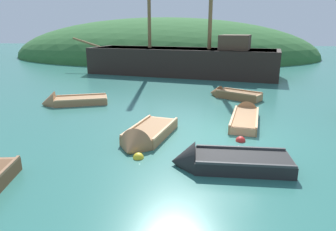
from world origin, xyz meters
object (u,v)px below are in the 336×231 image
Objects in this scene: sailing_ship at (183,65)px; rowboat_outer_right at (145,138)px; rowboat_near_dock at (221,163)px; rowboat_portside at (245,117)px; buoy_yellow at (138,158)px; rowboat_far at (232,95)px; buoy_red at (241,141)px; rowboat_outer_left at (69,102)px.

sailing_ship is 15.63m from rowboat_outer_right.
rowboat_near_dock is 0.85× the size of rowboat_portside.
sailing_ship is 5.40× the size of rowboat_near_dock.
buoy_yellow is (-2.47, 0.22, -0.12)m from rowboat_near_dock.
sailing_ship is at bearing -35.89° from rowboat_far.
rowboat_outer_right is at bearing -171.05° from buoy_red.
rowboat_outer_right is (0.53, -15.60, -0.74)m from sailing_ship.
rowboat_near_dock reaches higher than rowboat_outer_left.
buoy_red is (-0.37, -2.72, -0.09)m from rowboat_portside.
rowboat_outer_right is at bearing 101.36° from sailing_ship.
rowboat_outer_right is 1.11× the size of rowboat_far.
rowboat_outer_right is 6.79m from rowboat_outer_left.
rowboat_outer_right is 10.02× the size of buoy_red.
sailing_ship is 9.10m from rowboat_far.
sailing_ship is at bearing 92.28° from buoy_yellow.
rowboat_near_dock reaches higher than rowboat_far.
rowboat_far is at bearing 13.41° from rowboat_portside.
rowboat_outer_right is at bearing 95.73° from rowboat_far.
rowboat_outer_left reaches higher than rowboat_outer_right.
rowboat_portside is 11.82× the size of buoy_yellow.
rowboat_outer_left is (-4.57, -11.11, -0.75)m from sailing_ship.
sailing_ship is 12.04m from rowboat_outer_left.
sailing_ship reaches higher than rowboat_outer_right.
buoy_red is at bearing 179.57° from rowboat_portside.
sailing_ship is 17.57m from rowboat_near_dock.
sailing_ship reaches higher than buoy_red.
rowboat_near_dock is 0.97× the size of rowboat_outer_left.
buoy_yellow is 0.99× the size of buoy_red.
rowboat_outer_right is 3.35m from buoy_red.
rowboat_near_dock is (3.15, -17.27, -0.73)m from sailing_ship.
rowboat_outer_right reaches higher than rowboat_portside.
rowboat_portside reaches higher than buoy_red.
buoy_red is at bearing 132.08° from rowboat_outer_left.
sailing_ship is at bearing -168.50° from rowboat_outer_right.
rowboat_portside is (8.78, -1.26, -0.01)m from rowboat_outer_left.
buoy_red is at bearing 120.06° from rowboat_far.
rowboat_near_dock is at bearing 118.80° from rowboat_outer_left.
sailing_ship is 13.08m from rowboat_portside.
buoy_red is (0.68, 2.19, -0.12)m from rowboat_near_dock.
rowboat_outer_left is 0.87× the size of rowboat_portside.
rowboat_near_dock is 9.04m from rowboat_far.
rowboat_far is (3.77, -8.26, -0.70)m from sailing_ship.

